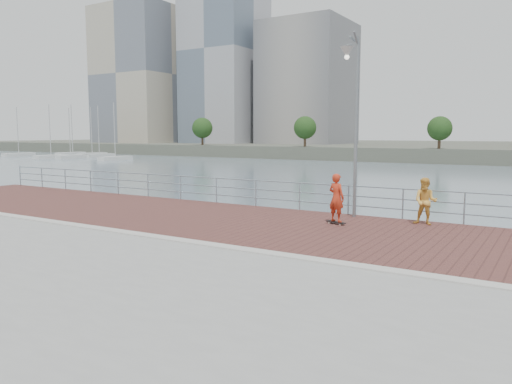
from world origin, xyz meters
The scene contains 11 objects.
water centered at (0.00, 0.00, -2.00)m, with size 400.00×400.00×0.00m, color slate.
seawall centered at (0.00, -5.00, -1.00)m, with size 40.00×24.00×2.00m, color gray.
brick_lane centered at (0.00, 3.60, 0.01)m, with size 40.00×6.80×0.02m, color brown.
curb centered at (0.00, 0.00, 0.03)m, with size 40.00×0.40×0.06m, color #B7B5AD.
guardrail centered at (0.00, 7.00, 0.69)m, with size 39.06×0.06×1.13m.
street_lamp centered at (1.45, 6.04, 4.45)m, with size 0.46×1.33×6.27m.
skateboard centered at (1.45, 4.78, 0.09)m, with size 0.75×0.38×0.08m.
skateboarder centered at (1.45, 4.78, 0.92)m, with size 0.59×0.39×1.63m, color red.
bystander centered at (4.03, 6.24, 0.81)m, with size 0.77×0.60×1.58m, color gold.
shoreline_trees centered at (-9.51, 77.00, 4.12)m, with size 109.47×4.50×6.00m.
marina centered at (-81.15, 59.57, -1.51)m, with size 33.28×19.46×10.85m.
Camera 1 is at (7.83, -10.73, 3.06)m, focal length 35.00 mm.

